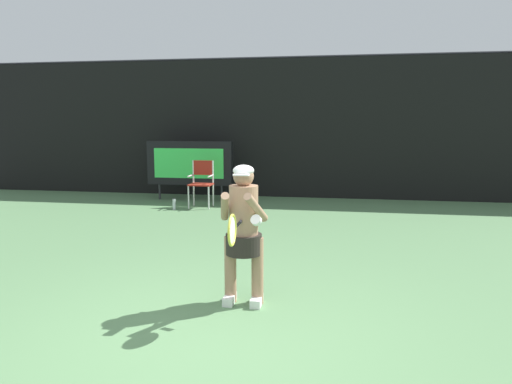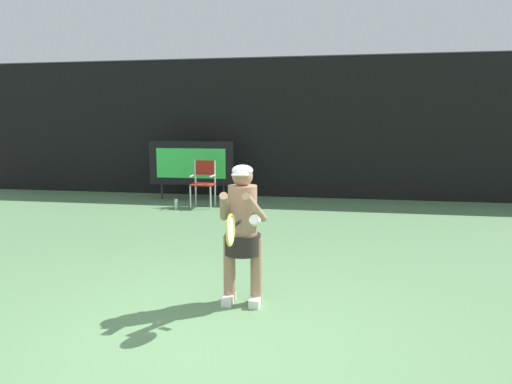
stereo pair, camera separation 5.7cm
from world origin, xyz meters
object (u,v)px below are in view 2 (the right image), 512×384
(scoreboard, at_px, (192,163))
(water_bottle, at_px, (176,204))
(umpire_chair, at_px, (204,181))
(tennis_racket, at_px, (231,230))
(tennis_player, at_px, (243,228))

(scoreboard, relative_size, water_bottle, 8.30)
(scoreboard, xyz_separation_m, umpire_chair, (0.56, -0.88, -0.33))
(scoreboard, relative_size, tennis_racket, 3.65)
(scoreboard, xyz_separation_m, tennis_player, (2.69, -6.56, -0.11))
(water_bottle, distance_m, tennis_racket, 6.39)
(scoreboard, height_order, water_bottle, scoreboard)
(umpire_chair, height_order, tennis_racket, tennis_racket)
(tennis_racket, bearing_deg, water_bottle, 112.92)
(umpire_chair, relative_size, water_bottle, 4.08)
(tennis_player, bearing_deg, tennis_racket, -89.83)
(scoreboard, distance_m, water_bottle, 1.58)
(umpire_chair, distance_m, tennis_player, 6.07)
(water_bottle, xyz_separation_m, tennis_racket, (2.65, -5.75, 0.82))
(tennis_player, bearing_deg, umpire_chair, 110.56)
(umpire_chair, relative_size, tennis_player, 0.71)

